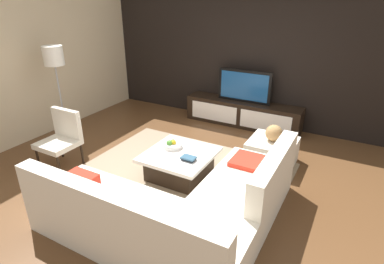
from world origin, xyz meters
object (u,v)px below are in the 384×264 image
media_console (242,113)px  coffee_table (180,164)px  fruit_bowl (172,145)px  television (244,86)px  accent_chair_near (62,135)px  book_stack (189,158)px  floor_lamp (54,61)px  ottoman (272,152)px  sectional_couch (181,209)px  decorative_ball (274,133)px

media_console → coffee_table: size_ratio=2.41×
media_console → fruit_bowl: fruit_bowl is taller
fruit_bowl → television: bearing=82.7°
accent_chair_near → television: bearing=48.3°
coffee_table → accent_chair_near: bearing=-162.8°
fruit_bowl → book_stack: bearing=-28.6°
television → floor_lamp: (-2.60, -2.19, 0.61)m
media_console → book_stack: bearing=-87.3°
television → accent_chair_near: (-1.87, -2.84, -0.33)m
coffee_table → book_stack: (0.22, -0.12, 0.21)m
television → media_console: bearing=-90.0°
ottoman → fruit_bowl: bearing=-143.9°
sectional_couch → fruit_bowl: size_ratio=8.61×
media_console → sectional_couch: (0.51, -3.29, 0.04)m
sectional_couch → decorative_ball: bearing=77.0°
sectional_couch → book_stack: size_ratio=12.21×
sectional_couch → book_stack: sectional_couch is taller
media_console → decorative_ball: (0.97, -1.29, 0.28)m
ottoman → book_stack: size_ratio=3.55×
television → ottoman: bearing=-53.0°
floor_lamp → fruit_bowl: (2.32, -0.01, -1.00)m
sectional_couch → coffee_table: bearing=121.4°
media_console → decorative_ball: size_ratio=9.05×
accent_chair_near → fruit_bowl: accent_chair_near is taller
television → decorative_ball: (0.97, -1.29, -0.29)m
floor_lamp → media_console: bearing=40.1°
media_console → ottoman: (0.97, -1.29, -0.05)m
floor_lamp → fruit_bowl: 2.52m
coffee_table → accent_chair_near: 1.87m
coffee_table → floor_lamp: 2.78m
coffee_table → decorative_ball: size_ratio=3.76×
media_console → television: bearing=90.0°
television → ottoman: 1.73m
floor_lamp → ottoman: 3.88m
fruit_bowl → decorative_ball: 1.55m
floor_lamp → fruit_bowl: size_ratio=6.01×
television → fruit_bowl: television is taller
sectional_couch → coffee_table: sectional_couch is taller
sectional_couch → ottoman: bearing=77.0°
coffee_table → decorative_ball: (1.07, 1.01, 0.33)m
book_stack → accent_chair_near: bearing=-167.9°
television → book_stack: television is taller
television → fruit_bowl: size_ratio=3.79×
television → book_stack: 2.45m
fruit_bowl → book_stack: size_ratio=1.42×
coffee_table → book_stack: 0.32m
coffee_table → accent_chair_near: accent_chair_near is taller
television → ottoman: size_ratio=1.52×
television → fruit_bowl: bearing=-97.3°
coffee_table → fruit_bowl: bearing=152.1°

